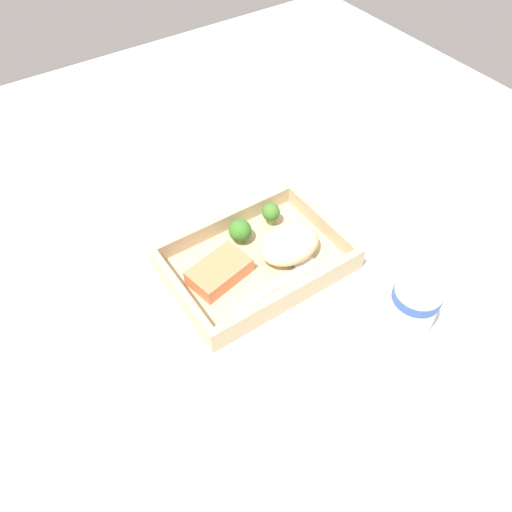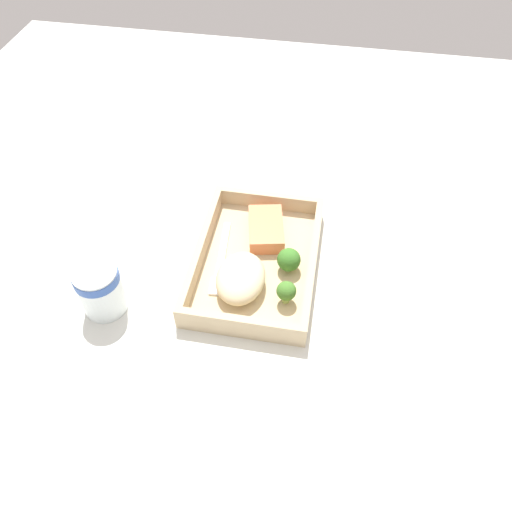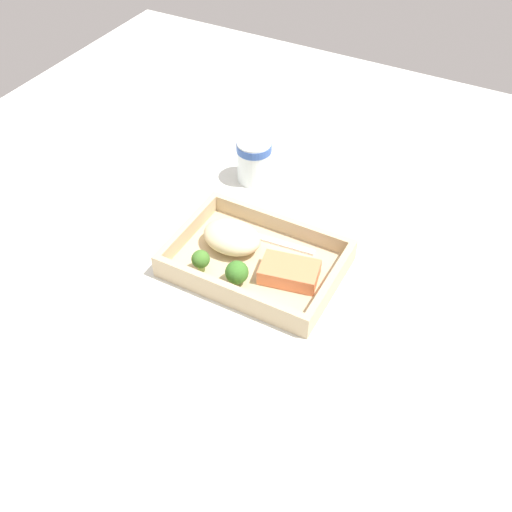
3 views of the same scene
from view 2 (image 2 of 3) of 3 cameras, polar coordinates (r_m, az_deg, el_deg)
The scene contains 10 objects.
ground_plane at distance 84.51cm, azimuth 0.00°, elevation -1.64°, with size 160.00×160.00×2.00cm, color silver.
takeout_tray at distance 83.27cm, azimuth 0.00°, elevation -0.95°, with size 28.20×19.71×1.20cm, color #C6AF87.
tray_rim at distance 81.63cm, azimuth 0.00°, elevation 0.03°, with size 28.20×19.71×3.12cm.
salmon_fillet at distance 86.02cm, azimuth 1.14°, elevation 3.10°, with size 9.42×5.82×2.72cm, color #ED7E50.
mashed_potatoes at distance 77.90cm, azimuth -1.78°, elevation -2.53°, with size 10.34×7.69×4.38cm, color beige.
broccoli_floret_1 at distance 80.32cm, azimuth 3.77°, elevation -0.46°, with size 3.83×3.83×4.23cm.
broccoli_floret_2 at distance 76.04cm, azimuth 3.48°, elevation -4.06°, with size 3.07×3.07×4.16cm.
fork at distance 82.74cm, azimuth -4.03°, elevation -0.67°, with size 15.88×3.07×0.44cm.
paper_cup at distance 78.48cm, azimuth -17.42°, elevation -3.47°, with size 6.82×6.82×8.66cm.
receipt_slip at distance 77.41cm, azimuth 13.06°, elevation -9.15°, with size 8.55×12.41×0.24cm, color white.
Camera 2 is at (52.60, 9.28, 64.48)cm, focal length 35.00 mm.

